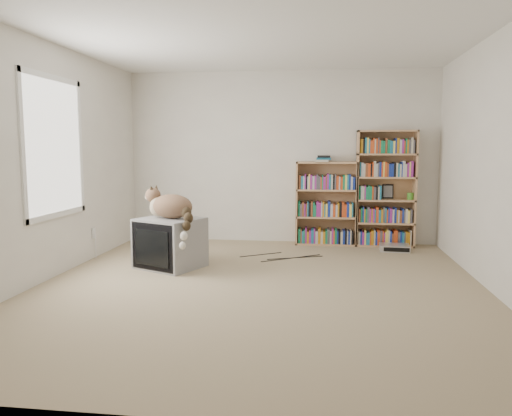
# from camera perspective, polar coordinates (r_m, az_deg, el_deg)

# --- Properties ---
(floor) EXTENTS (4.50, 5.00, 0.01)m
(floor) POSITION_cam_1_polar(r_m,az_deg,el_deg) (5.08, 0.37, -8.99)
(floor) COLOR tan
(floor) RESTS_ON ground
(wall_back) EXTENTS (4.50, 0.02, 2.50)m
(wall_back) POSITION_cam_1_polar(r_m,az_deg,el_deg) (7.37, 2.81, 5.80)
(wall_back) COLOR silver
(wall_back) RESTS_ON floor
(wall_front) EXTENTS (4.50, 0.02, 2.50)m
(wall_front) POSITION_cam_1_polar(r_m,az_deg,el_deg) (2.43, -6.98, 3.54)
(wall_front) COLOR silver
(wall_front) RESTS_ON floor
(wall_left) EXTENTS (0.02, 5.00, 2.50)m
(wall_left) POSITION_cam_1_polar(r_m,az_deg,el_deg) (5.63, -23.09, 4.92)
(wall_left) COLOR silver
(wall_left) RESTS_ON floor
(wall_right) EXTENTS (0.02, 5.00, 2.50)m
(wall_right) POSITION_cam_1_polar(r_m,az_deg,el_deg) (5.12, 26.33, 4.62)
(wall_right) COLOR silver
(wall_right) RESTS_ON floor
(ceiling) EXTENTS (4.50, 5.00, 0.02)m
(ceiling) POSITION_cam_1_polar(r_m,az_deg,el_deg) (5.01, 0.39, 19.70)
(ceiling) COLOR white
(ceiling) RESTS_ON wall_back
(window) EXTENTS (0.02, 1.22, 1.52)m
(window) POSITION_cam_1_polar(r_m,az_deg,el_deg) (5.79, -22.05, 6.50)
(window) COLOR white
(window) RESTS_ON wall_left
(crt_tv) EXTENTS (0.85, 0.82, 0.58)m
(crt_tv) POSITION_cam_1_polar(r_m,az_deg,el_deg) (5.91, -9.72, -3.95)
(crt_tv) COLOR gray
(crt_tv) RESTS_ON floor
(cat) EXTENTS (0.72, 0.71, 0.62)m
(cat) POSITION_cam_1_polar(r_m,az_deg,el_deg) (5.79, -9.43, -0.23)
(cat) COLOR #352115
(cat) RESTS_ON crt_tv
(bookcase_tall) EXTENTS (0.82, 0.30, 1.63)m
(bookcase_tall) POSITION_cam_1_polar(r_m,az_deg,el_deg) (7.28, 14.56, 1.89)
(bookcase_tall) COLOR tan
(bookcase_tall) RESTS_ON floor
(bookcase_short) EXTENTS (0.87, 0.30, 1.19)m
(bookcase_short) POSITION_cam_1_polar(r_m,az_deg,el_deg) (7.25, 8.03, 0.13)
(bookcase_short) COLOR tan
(bookcase_short) RESTS_ON floor
(book_stack) EXTENTS (0.21, 0.28, 0.09)m
(book_stack) POSITION_cam_1_polar(r_m,az_deg,el_deg) (7.15, 7.66, 5.62)
(book_stack) COLOR #C6421A
(book_stack) RESTS_ON bookcase_short
(green_mug) EXTENTS (0.09, 0.09, 0.10)m
(green_mug) POSITION_cam_1_polar(r_m,az_deg,el_deg) (7.32, 17.21, 1.31)
(green_mug) COLOR green
(green_mug) RESTS_ON bookcase_tall
(framed_print) EXTENTS (0.15, 0.05, 0.21)m
(framed_print) POSITION_cam_1_polar(r_m,az_deg,el_deg) (7.37, 14.83, 1.85)
(framed_print) COLOR black
(framed_print) RESTS_ON bookcase_tall
(dvd_player) EXTENTS (0.41, 0.30, 0.09)m
(dvd_player) POSITION_cam_1_polar(r_m,az_deg,el_deg) (7.03, 15.54, -4.39)
(dvd_player) COLOR silver
(dvd_player) RESTS_ON floor
(wall_outlet) EXTENTS (0.01, 0.08, 0.13)m
(wall_outlet) POSITION_cam_1_polar(r_m,az_deg,el_deg) (6.62, -18.06, -2.74)
(wall_outlet) COLOR silver
(wall_outlet) RESTS_ON wall_left
(floor_cables) EXTENTS (1.20, 0.70, 0.01)m
(floor_cables) POSITION_cam_1_polar(r_m,az_deg,el_deg) (6.55, 5.21, -5.35)
(floor_cables) COLOR black
(floor_cables) RESTS_ON floor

